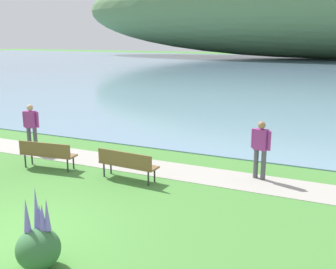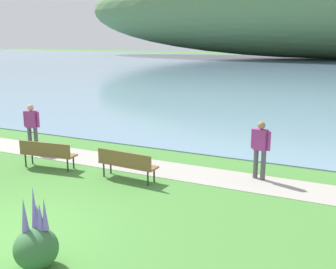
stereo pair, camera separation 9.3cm
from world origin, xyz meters
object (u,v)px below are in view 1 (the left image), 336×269
park_bench_near_camera (127,163)px  person_at_shoreline (261,146)px  person_on_the_grass (31,125)px  park_bench_further_along (47,153)px

park_bench_near_camera → person_at_shoreline: size_ratio=1.07×
park_bench_near_camera → person_at_shoreline: 3.85m
person_at_shoreline → park_bench_near_camera: bearing=-152.9°
person_on_the_grass → person_at_shoreline: bearing=4.1°
park_bench_further_along → person_at_shoreline: size_ratio=1.08×
park_bench_further_along → person_at_shoreline: 6.49m
park_bench_near_camera → person_on_the_grass: size_ratio=1.07×
park_bench_near_camera → park_bench_further_along: 2.79m
person_on_the_grass → park_bench_near_camera: bearing=-14.1°
person_at_shoreline → person_on_the_grass: 8.05m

